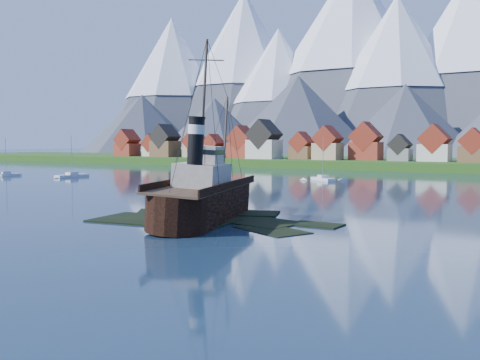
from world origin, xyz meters
The scene contains 9 objects.
ground centered at (0.00, 0.00, 0.00)m, with size 1400.00×1400.00×0.00m, color #182C44.
shoal centered at (1.78, 2.15, -0.35)m, with size 31.71×21.24×1.14m.
shore_bank centered at (0.00, 170.00, 0.00)m, with size 600.00×80.00×3.20m, color #214513.
seawall centered at (0.00, 132.00, 0.00)m, with size 600.00×2.50×2.00m, color #3F3D38.
town centered at (-33.12, 152.18, 8.99)m, with size 250.96×16.69×17.30m.
tugboat_wreck centered at (1.01, 2.75, 2.97)m, with size 6.93×29.86×23.66m.
sailboat_a centered at (-81.45, 51.49, 0.28)m, with size 3.03×10.51×12.71m.
sailboat_b centered at (-102.05, 44.64, 0.28)m, with size 4.94×8.38×11.89m.
sailboat_c centered at (-14.29, 76.75, 0.27)m, with size 8.77×7.57×12.00m.
Camera 1 is at (40.55, -54.26, 9.94)m, focal length 40.00 mm.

